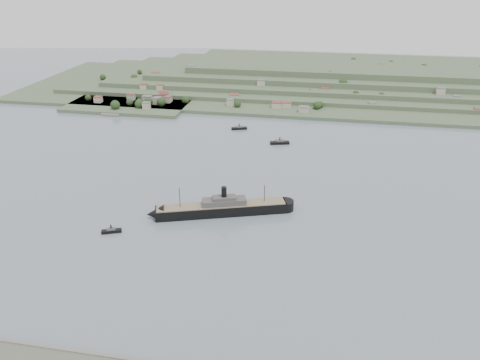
# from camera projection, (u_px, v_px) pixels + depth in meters

# --- Properties ---
(ground) EXTENTS (1400.00, 1400.00, 0.00)m
(ground) POSITION_uv_depth(u_px,v_px,m) (254.00, 213.00, 340.56)
(ground) COLOR slate
(ground) RESTS_ON ground
(far_peninsula) EXTENTS (760.00, 309.00, 30.00)m
(far_peninsula) POSITION_uv_depth(u_px,v_px,m) (315.00, 79.00, 681.31)
(far_peninsula) COLOR #3D5136
(far_peninsula) RESTS_ON ground
(steamship) EXTENTS (103.75, 44.42, 25.70)m
(steamship) POSITION_uv_depth(u_px,v_px,m) (218.00, 208.00, 337.08)
(steamship) COLOR black
(steamship) RESTS_ON ground
(tugboat) EXTENTS (13.64, 8.27, 5.98)m
(tugboat) POSITION_uv_depth(u_px,v_px,m) (111.00, 231.00, 315.35)
(tugboat) COLOR black
(tugboat) RESTS_ON ground
(ferry_west) EXTENTS (17.51, 9.79, 6.33)m
(ferry_west) POSITION_uv_depth(u_px,v_px,m) (239.00, 128.00, 510.95)
(ferry_west) COLOR black
(ferry_west) RESTS_ON ground
(ferry_east) EXTENTS (19.87, 10.23, 7.18)m
(ferry_east) POSITION_uv_depth(u_px,v_px,m) (280.00, 142.00, 469.64)
(ferry_east) COLOR black
(ferry_east) RESTS_ON ground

